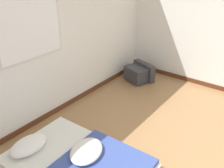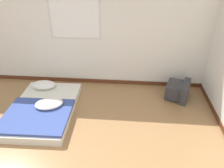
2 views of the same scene
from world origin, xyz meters
TOP-DOWN VIEW (x-y plane):
  - wall_back at (0.00, 2.79)m, footprint 8.07×0.08m
  - mattress_bed at (-0.44, 1.53)m, footprint 1.20×1.77m
  - crt_tv at (2.23, 2.28)m, footprint 0.58×0.63m

SIDE VIEW (x-z plane):
  - mattress_bed at x=-0.44m, z-range -0.04..0.25m
  - crt_tv at x=2.23m, z-range -0.01..0.36m
  - wall_back at x=0.00m, z-range -0.01..2.59m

